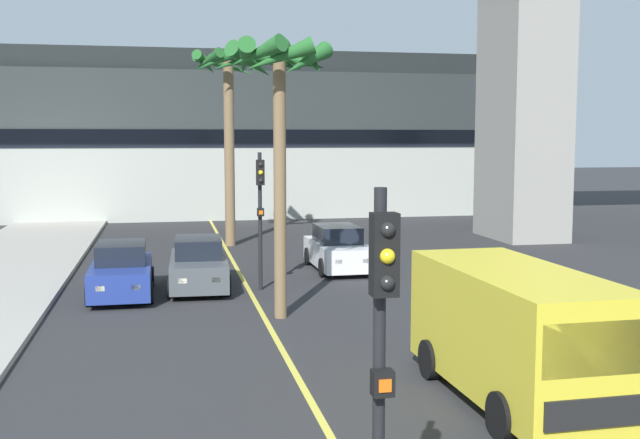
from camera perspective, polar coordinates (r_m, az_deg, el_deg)
The scene contains 10 objects.
lane_stripe_center at distance 22.80m, azimuth -5.00°, elevation -5.69°, with size 0.14×56.00×0.01m, color #DBCC4C.
pier_building_backdrop at distance 47.15m, azimuth -8.46°, elevation 6.09°, with size 36.48×8.04×9.52m.
car_queue_front at distance 23.46m, azimuth -14.44°, elevation -3.75°, with size 1.85×4.11×1.56m.
car_queue_second at distance 24.12m, azimuth -8.95°, elevation -3.36°, with size 1.94×4.16×1.56m.
car_queue_third at distance 27.15m, azimuth 1.33°, elevation -2.23°, with size 1.86×4.11×1.56m.
delivery_van at distance 14.06m, azimuth 14.21°, elevation -7.96°, with size 2.24×5.29×2.36m.
traffic_light_median_near at distance 7.25m, azimuth 4.55°, elevation -9.46°, with size 0.24×0.37×4.20m.
traffic_light_median_far at distance 23.36m, azimuth -4.43°, elevation 1.32°, with size 0.24×0.37×4.20m.
palm_tree_near_median at distance 33.20m, azimuth -6.75°, elevation 9.59°, with size 3.19×3.20×8.35m.
palm_tree_mid_median at distance 19.69m, azimuth -3.11°, elevation 9.95°, with size 2.80×2.79×7.17m.
Camera 1 is at (-2.46, 1.82, 4.66)m, focal length 43.34 mm.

